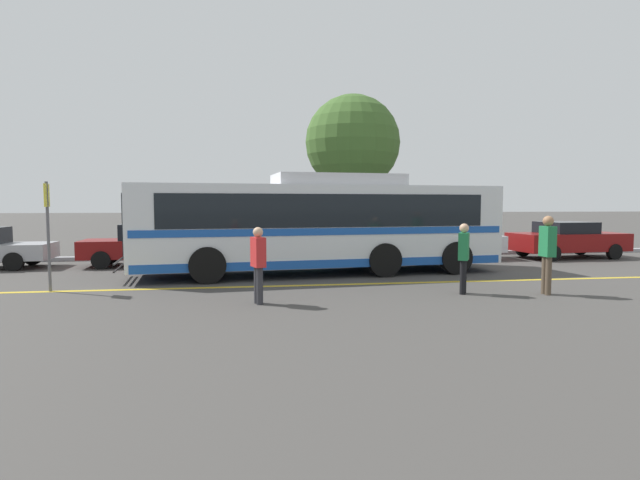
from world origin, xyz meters
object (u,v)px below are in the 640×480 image
object	(u,v)px
parked_car_2	(305,243)
tree_0	(352,143)
transit_bus	(321,223)
pedestrian_2	(258,261)
parked_car_3	(443,241)
parked_car_4	(567,239)
pedestrian_1	(464,254)
pedestrian_0	(547,249)
parked_car_1	(146,245)
bus_stop_sign	(48,223)

from	to	relation	value
parked_car_2	tree_0	world-z (taller)	tree_0
transit_bus	parked_car_2	distance (m)	3.44
transit_bus	pedestrian_2	world-z (taller)	transit_bus
parked_car_3	parked_car_4	size ratio (longest dim) A/B	1.01
parked_car_2	pedestrian_1	xyz separation A→B (m)	(2.92, -7.30, 0.26)
pedestrian_1	pedestrian_0	bearing A→B (deg)	109.08
pedestrian_1	pedestrian_2	xyz separation A→B (m)	(-4.86, -0.48, -0.02)
pedestrian_1	parked_car_4	bearing A→B (deg)	162.59
parked_car_3	parked_car_4	xyz separation A→B (m)	(5.10, -0.25, 0.02)
parked_car_3	pedestrian_2	size ratio (longest dim) A/B	2.77
transit_bus	tree_0	bearing A→B (deg)	-23.43
pedestrian_0	pedestrian_1	world-z (taller)	pedestrian_0
transit_bus	parked_car_3	bearing A→B (deg)	-64.36
parked_car_3	tree_0	xyz separation A→B (m)	(-2.20, 6.34, 4.48)
tree_0	pedestrian_2	bearing A→B (deg)	-109.95
transit_bus	parked_car_3	world-z (taller)	transit_bus
parked_car_1	tree_0	distance (m)	11.85
transit_bus	parked_car_4	world-z (taller)	transit_bus
parked_car_1	pedestrian_0	world-z (taller)	pedestrian_0
tree_0	bus_stop_sign	bearing A→B (deg)	-130.75
pedestrian_1	bus_stop_sign	bearing A→B (deg)	-70.34
bus_stop_sign	tree_0	xyz separation A→B (m)	(10.09, 11.71, 3.51)
bus_stop_sign	parked_car_3	bearing A→B (deg)	-72.06
parked_car_3	bus_stop_sign	world-z (taller)	bus_stop_sign
parked_car_2	pedestrian_1	world-z (taller)	pedestrian_1
pedestrian_0	parked_car_3	bearing A→B (deg)	0.37
parked_car_3	parked_car_2	bearing A→B (deg)	89.29
parked_car_3	pedestrian_2	distance (m)	10.57
parked_car_2	pedestrian_0	xyz separation A→B (m)	(4.83, -7.67, 0.38)
parked_car_3	pedestrian_1	distance (m)	7.57
parked_car_1	pedestrian_0	distance (m)	12.77
transit_bus	parked_car_1	bearing A→B (deg)	57.07
pedestrian_0	tree_0	xyz separation A→B (m)	(-1.69, 13.88, 4.11)
transit_bus	pedestrian_0	xyz separation A→B (m)	(4.76, -4.34, -0.47)
parked_car_2	bus_stop_sign	distance (m)	8.92
parked_car_1	tree_0	size ratio (longest dim) A/B	0.56
pedestrian_2	tree_0	distance (m)	15.49
transit_bus	parked_car_4	distance (m)	10.80
tree_0	pedestrian_1	bearing A→B (deg)	-90.93
pedestrian_2	parked_car_3	bearing A→B (deg)	-60.66
parked_car_2	tree_0	size ratio (longest dim) A/B	0.65
parked_car_2	pedestrian_2	size ratio (longest dim) A/B	2.95
parked_car_2	parked_car_3	xyz separation A→B (m)	(5.34, -0.14, 0.02)
parked_car_1	pedestrian_1	world-z (taller)	pedestrian_1
parked_car_1	parked_car_2	xyz separation A→B (m)	(5.64, 0.38, -0.03)
parked_car_2	pedestrian_0	world-z (taller)	pedestrian_0
parked_car_2	parked_car_3	bearing A→B (deg)	-86.86
pedestrian_0	pedestrian_1	xyz separation A→B (m)	(-1.91, 0.37, -0.12)
pedestrian_0	parked_car_2	bearing A→B (deg)	36.45
parked_car_2	pedestrian_1	bearing A→B (deg)	-153.62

